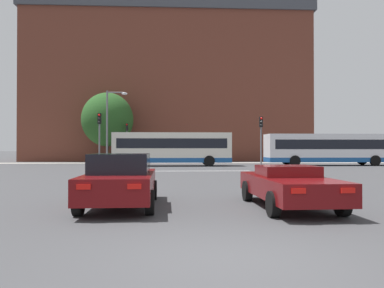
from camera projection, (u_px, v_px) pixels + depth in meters
The scene contains 17 objects.
ground_plane at pixel (232, 260), 5.60m from camera, with size 400.00×400.00×0.00m, color #3D3D3F.
stop_line_strip at pixel (185, 171), 27.42m from camera, with size 9.72×0.30×0.01m, color silver.
far_pavement at pixel (180, 163), 42.53m from camera, with size 70.80×2.50×0.01m, color #A09B91.
brick_civic_building at pixel (169, 86), 53.21m from camera, with size 37.81×13.58×22.67m.
car_saloon_left at pixel (121, 180), 10.70m from camera, with size 2.05×4.50×1.52m.
car_roadster_right at pixel (289, 185), 10.58m from camera, with size 2.04×4.66×1.18m.
bus_crossing_lead at pixel (172, 148), 35.21m from camera, with size 10.97×2.76×3.12m.
bus_crossing_trailing at pixel (330, 149), 36.27m from camera, with size 12.42×2.73×3.03m.
traffic_light_near_left at pixel (99, 132), 27.77m from camera, with size 0.26×0.31×4.28m.
traffic_light_far_left at pixel (127, 137), 41.36m from camera, with size 0.26×0.31×4.42m.
traffic_light_near_right at pixel (261, 134), 28.56m from camera, with size 0.26×0.31×4.09m.
street_lamp_junction at pixel (111, 120), 33.01m from camera, with size 1.85×0.36×6.76m.
pedestrian_waiting at pixel (197, 154), 42.69m from camera, with size 0.46×0.37×1.65m.
pedestrian_walking_east at pixel (198, 154), 42.89m from camera, with size 0.25×0.41×1.67m.
pedestrian_walking_west at pixel (219, 154), 42.57m from camera, with size 0.45×0.36×1.65m.
tree_by_building at pixel (106, 125), 46.69m from camera, with size 4.01×4.01×6.75m.
tree_kerbside at pixel (108, 120), 43.42m from camera, with size 5.96×5.96×8.13m.
Camera 1 is at (-0.89, -5.58, 1.69)m, focal length 35.00 mm.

